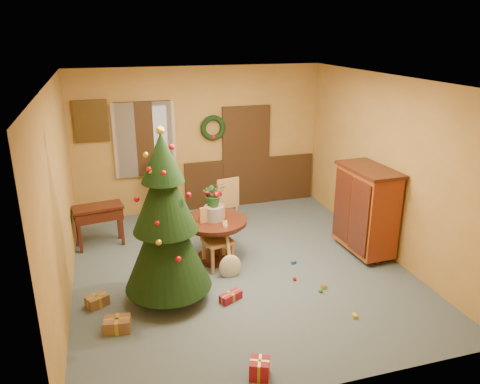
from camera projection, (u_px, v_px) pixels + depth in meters
name	position (u px, v px, depth m)	size (l,w,h in m)	color
room_envelope	(211.00, 156.00, 9.51)	(5.50, 5.50, 5.50)	#3D4A58
dining_table	(214.00, 232.00, 7.46)	(1.04, 1.04, 0.72)	black
urn	(214.00, 213.00, 7.35)	(0.31, 0.31, 0.23)	slate
centerpiece_plant	(214.00, 194.00, 7.24)	(0.36, 0.31, 0.40)	#1E4C23
chair_near	(216.00, 235.00, 7.30)	(0.49, 0.49, 0.97)	#9F6D3F
chair_far	(225.00, 201.00, 8.70)	(0.51, 0.51, 1.00)	#9F6D3F
guitar	(230.00, 252.00, 6.99)	(0.34, 0.16, 0.81)	beige
plant_stand	(156.00, 195.00, 8.98)	(0.34, 0.34, 0.87)	black
stand_plant	(154.00, 168.00, 8.80)	(0.23, 0.19, 0.42)	#19471E
christmas_tree	(165.00, 222.00, 6.15)	(1.18, 1.18, 2.44)	#382111
writing_desk	(98.00, 216.00, 7.96)	(0.88, 0.53, 0.74)	black
sideboard	(366.00, 208.00, 7.64)	(0.66, 1.18, 1.48)	#5F130A
gift_a	(117.00, 324.00, 5.82)	(0.35, 0.28, 0.17)	brown
gift_b	(260.00, 368.00, 5.04)	(0.27, 0.27, 0.21)	maroon
gift_c	(97.00, 301.00, 6.35)	(0.34, 0.30, 0.15)	brown
gift_d	(231.00, 297.00, 6.47)	(0.35, 0.27, 0.12)	maroon
toy_a	(294.00, 262.00, 7.49)	(0.08, 0.05, 0.05)	#254BA1
toy_b	(320.00, 291.00, 6.67)	(0.06, 0.06, 0.06)	green
toy_c	(355.00, 316.00, 6.10)	(0.08, 0.05, 0.05)	gold
toy_d	(295.00, 279.00, 7.00)	(0.06, 0.06, 0.06)	red
toy_e	(324.00, 287.00, 6.78)	(0.08, 0.05, 0.05)	gold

